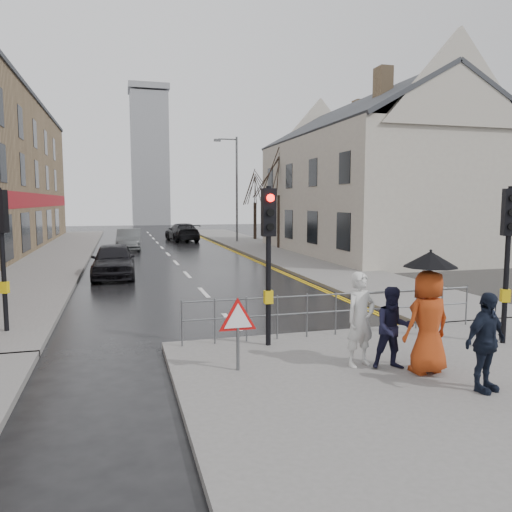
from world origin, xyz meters
TOP-DOWN VIEW (x-y plane):
  - ground at (0.00, 0.00)m, footprint 120.00×120.00m
  - near_pavement at (3.00, -3.50)m, footprint 10.00×9.00m
  - left_pavement at (-6.50, 23.00)m, footprint 4.00×44.00m
  - right_pavement at (6.50, 25.00)m, footprint 4.00×40.00m
  - pavement_bridge_right at (6.50, 3.00)m, footprint 4.00×4.20m
  - building_right_cream at (12.00, 18.00)m, footprint 9.00×16.40m
  - church_tower at (1.50, 62.00)m, footprint 5.00×5.00m
  - traffic_signal_near_left at (0.20, 0.20)m, footprint 0.28×0.27m
  - traffic_signal_near_right at (5.20, -1.00)m, footprint 0.34×0.33m
  - traffic_signal_far_left at (-5.50, 3.00)m, footprint 0.34×0.33m
  - guard_railing_front at (1.95, 0.60)m, footprint 7.14×0.04m
  - warning_sign at (-0.80, -1.21)m, footprint 0.80×0.07m
  - street_lamp at (5.82, 28.00)m, footprint 1.83×0.25m
  - tree_near at (7.50, 22.00)m, footprint 2.40×2.40m
  - tree_far at (8.00, 30.00)m, footprint 2.40×2.40m
  - pedestrian_a at (1.47, -1.55)m, footprint 0.74×0.59m
  - pedestrian_b at (1.98, -1.87)m, footprint 0.84×0.72m
  - pedestrian_with_umbrella at (2.46, -2.22)m, footprint 0.98×0.96m
  - pedestrian_d at (2.84, -3.24)m, footprint 1.03×0.66m
  - car_parked at (-3.11, 12.00)m, footprint 1.84×4.35m
  - car_mid at (-2.25, 24.11)m, footprint 1.71×4.36m
  - car_far at (2.11, 31.07)m, footprint 2.59×5.23m

SIDE VIEW (x-z plane):
  - ground at x=0.00m, z-range 0.00..0.00m
  - near_pavement at x=3.00m, z-range 0.00..0.14m
  - left_pavement at x=-6.50m, z-range 0.00..0.14m
  - right_pavement at x=6.50m, z-range 0.00..0.14m
  - pavement_bridge_right at x=6.50m, z-range 0.00..0.14m
  - car_mid at x=-2.25m, z-range 0.00..1.41m
  - car_far at x=2.11m, z-range 0.00..1.46m
  - car_parked at x=-3.11m, z-range 0.00..1.47m
  - guard_railing_front at x=1.95m, z-range 0.36..1.36m
  - pedestrian_b at x=1.98m, z-range 0.14..1.67m
  - pedestrian_d at x=2.84m, z-range 0.14..1.77m
  - pedestrian_a at x=1.47m, z-range 0.14..1.92m
  - warning_sign at x=-0.80m, z-range 0.37..1.72m
  - pedestrian_with_umbrella at x=2.46m, z-range 0.20..2.40m
  - traffic_signal_near_left at x=0.20m, z-range 0.76..4.16m
  - traffic_signal_near_right at x=5.20m, z-range 0.76..4.16m
  - traffic_signal_far_left at x=-5.50m, z-range 0.76..4.16m
  - tree_far at x=8.00m, z-range 1.60..7.24m
  - street_lamp at x=5.82m, z-range 0.71..8.71m
  - building_right_cream at x=12.00m, z-range -0.27..9.83m
  - tree_near at x=7.50m, z-range 1.85..8.43m
  - church_tower at x=1.50m, z-range 0.00..18.00m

